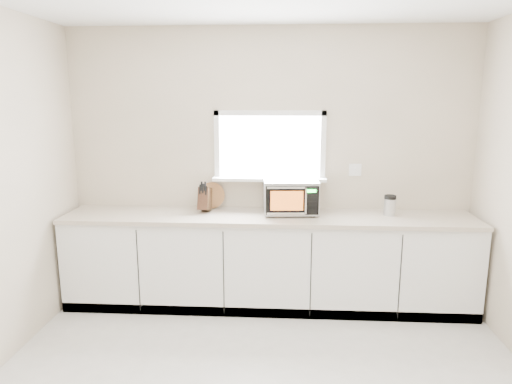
{
  "coord_description": "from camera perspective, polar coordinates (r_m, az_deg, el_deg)",
  "views": [
    {
      "loc": [
        0.14,
        -2.53,
        2.02
      ],
      "look_at": [
        -0.11,
        1.55,
        1.17
      ],
      "focal_mm": 32.0,
      "sensor_mm": 36.0,
      "label": 1
    }
  ],
  "objects": [
    {
      "name": "back_wall",
      "position": [
        4.58,
        1.72,
        3.44
      ],
      "size": [
        4.0,
        0.17,
        2.7
      ],
      "color": "beige",
      "rests_on": "ground"
    },
    {
      "name": "cabinets",
      "position": [
        4.52,
        1.52,
        -8.77
      ],
      "size": [
        3.92,
        0.6,
        0.88
      ],
      "primitive_type": "cube",
      "color": "white",
      "rests_on": "ground"
    },
    {
      "name": "countertop",
      "position": [
        4.37,
        1.55,
        -3.16
      ],
      "size": [
        3.92,
        0.64,
        0.04
      ],
      "primitive_type": "cube",
      "color": "beige",
      "rests_on": "cabinets"
    },
    {
      "name": "microwave",
      "position": [
        4.41,
        4.33,
        -0.48
      ],
      "size": [
        0.54,
        0.44,
        0.33
      ],
      "rotation": [
        0.0,
        0.0,
        0.08
      ],
      "color": "black",
      "rests_on": "countertop"
    },
    {
      "name": "knife_block",
      "position": [
        4.5,
        -6.42,
        -0.8
      ],
      "size": [
        0.12,
        0.22,
        0.31
      ],
      "rotation": [
        0.0,
        0.0,
        -0.11
      ],
      "color": "#432B18",
      "rests_on": "countertop"
    },
    {
      "name": "cutting_board",
      "position": [
        4.63,
        -5.58,
        -0.42
      ],
      "size": [
        0.27,
        0.06,
        0.27
      ],
      "primitive_type": "cylinder",
      "rotation": [
        1.4,
        0.0,
        0.0
      ],
      "color": "#A86B41",
      "rests_on": "countertop"
    },
    {
      "name": "coffee_grinder",
      "position": [
        4.52,
        16.38,
        -1.59
      ],
      "size": [
        0.12,
        0.12,
        0.2
      ],
      "rotation": [
        0.0,
        0.0,
        0.02
      ],
      "color": "#B9BCC1",
      "rests_on": "countertop"
    }
  ]
}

